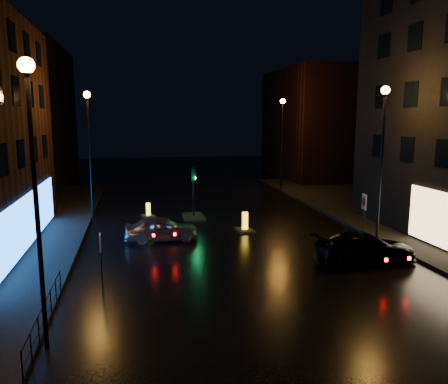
{
  "coord_description": "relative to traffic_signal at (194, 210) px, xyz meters",
  "views": [
    {
      "loc": [
        -5.04,
        -14.93,
        6.78
      ],
      "look_at": [
        -0.37,
        7.73,
        2.8
      ],
      "focal_mm": 35.0,
      "sensor_mm": 36.0,
      "label": 1
    }
  ],
  "objects": [
    {
      "name": "dark_sedan",
      "position": [
        6.67,
        -10.89,
        0.2
      ],
      "size": [
        4.89,
        2.07,
        1.41
      ],
      "primitive_type": "imported",
      "rotation": [
        0.0,
        0.0,
        1.59
      ],
      "color": "black",
      "rests_on": "ground"
    },
    {
      "name": "bollard_far",
      "position": [
        -3.02,
        0.96,
        -0.29
      ],
      "size": [
        1.05,
        1.27,
        0.95
      ],
      "rotation": [
        0.0,
        0.0,
        0.35
      ],
      "color": "black",
      "rests_on": "ground"
    },
    {
      "name": "street_lamp_lnear",
      "position": [
        -6.6,
        -16.0,
        5.06
      ],
      "size": [
        0.44,
        0.44,
        8.37
      ],
      "color": "black",
      "rests_on": "ground"
    },
    {
      "name": "street_lamp_lfar",
      "position": [
        -6.6,
        -0.0,
        5.06
      ],
      "size": [
        0.44,
        0.44,
        8.37
      ],
      "color": "black",
      "rests_on": "ground"
    },
    {
      "name": "street_lamp_rnear",
      "position": [
        9.0,
        -8.0,
        5.06
      ],
      "size": [
        0.44,
        0.44,
        8.37
      ],
      "color": "black",
      "rests_on": "ground"
    },
    {
      "name": "traffic_signal",
      "position": [
        0.0,
        0.0,
        0.0
      ],
      "size": [
        1.4,
        2.4,
        3.45
      ],
      "color": "black",
      "rests_on": "ground"
    },
    {
      "name": "silver_hatchback",
      "position": [
        -2.51,
        -5.23,
        0.18
      ],
      "size": [
        4.02,
        1.64,
        1.37
      ],
      "primitive_type": "imported",
      "rotation": [
        0.0,
        0.0,
        1.58
      ],
      "color": "#B7BABF",
      "rests_on": "ground"
    },
    {
      "name": "ground",
      "position": [
        1.2,
        -14.0,
        -0.5
      ],
      "size": [
        120.0,
        120.0,
        0.0
      ],
      "primitive_type": "plane",
      "color": "black",
      "rests_on": "ground"
    },
    {
      "name": "building_far_left",
      "position": [
        -14.8,
        21.0,
        6.5
      ],
      "size": [
        8.0,
        16.0,
        14.0
      ],
      "primitive_type": "cube",
      "color": "black",
      "rests_on": "ground"
    },
    {
      "name": "street_lamp_rfar",
      "position": [
        9.0,
        8.0,
        5.06
      ],
      "size": [
        0.44,
        0.44,
        8.37
      ],
      "color": "black",
      "rests_on": "ground"
    },
    {
      "name": "road_sign_left",
      "position": [
        -5.31,
        -11.23,
        1.09
      ],
      "size": [
        0.08,
        0.52,
        2.12
      ],
      "rotation": [
        0.0,
        0.0,
        0.05
      ],
      "color": "black",
      "rests_on": "ground"
    },
    {
      "name": "guard_railing",
      "position": [
        -6.8,
        -15.0,
        0.24
      ],
      "size": [
        0.05,
        6.04,
        1.0
      ],
      "color": "black",
      "rests_on": "ground"
    },
    {
      "name": "bollard_near",
      "position": [
        2.55,
        -4.18,
        -0.25
      ],
      "size": [
        1.02,
        1.41,
        1.16
      ],
      "rotation": [
        0.0,
        0.0,
        0.11
      ],
      "color": "black",
      "rests_on": "ground"
    },
    {
      "name": "building_far_right",
      "position": [
        16.2,
        18.0,
        5.5
      ],
      "size": [
        8.0,
        14.0,
        12.0
      ],
      "primitive_type": "cube",
      "color": "black",
      "rests_on": "ground"
    },
    {
      "name": "road_sign_right",
      "position": [
        8.54,
        -7.32,
        1.43
      ],
      "size": [
        0.17,
        0.63,
        2.58
      ],
      "rotation": [
        0.0,
        0.0,
        2.97
      ],
      "color": "black",
      "rests_on": "ground"
    }
  ]
}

